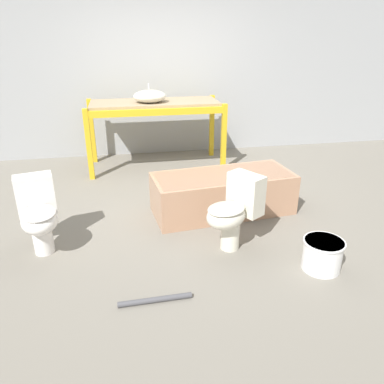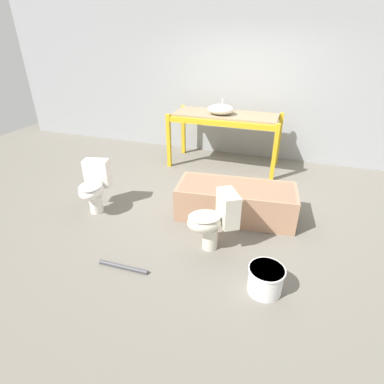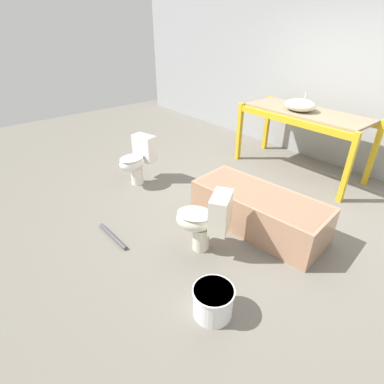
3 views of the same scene
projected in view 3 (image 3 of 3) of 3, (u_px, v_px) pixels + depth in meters
ground_plane at (257, 203)px, 4.14m from camera, size 12.00×12.00×0.00m
warehouse_wall_rear at (357, 66)px, 4.48m from camera, size 10.80×0.08×3.20m
shelving_rack at (305, 120)px, 4.61m from camera, size 1.99×0.84×1.00m
sink_basin at (300, 105)px, 4.50m from camera, size 0.47×0.40×0.26m
bathtub_main at (258, 208)px, 3.55m from camera, size 1.65×0.83×0.46m
toilet_near at (137, 159)px, 4.47m from camera, size 0.45×0.63×0.71m
toilet_far at (205, 219)px, 3.12m from camera, size 0.65×0.58×0.71m
bucket_white at (213, 301)px, 2.52m from camera, size 0.36×0.36×0.28m
loose_pipe at (113, 236)px, 3.47m from camera, size 0.58×0.06×0.04m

